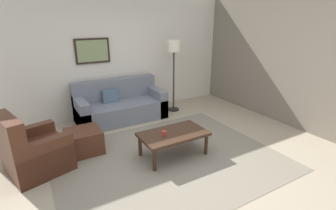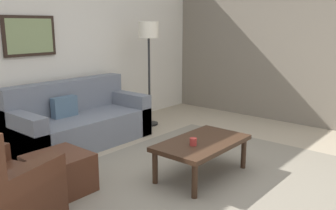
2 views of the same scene
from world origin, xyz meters
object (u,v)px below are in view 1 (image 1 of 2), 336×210
cup (164,133)px  lamp_standing (174,53)px  armchair_leather (32,153)px  coffee_table (173,136)px  couch_main (120,106)px  ottoman (84,141)px  framed_artwork (93,51)px

cup → lamp_standing: 2.49m
cup → lamp_standing: bearing=54.8°
armchair_leather → cup: armchair_leather is taller
coffee_table → lamp_standing: size_ratio=0.64×
armchair_leather → cup: size_ratio=12.37×
cup → coffee_table: bearing=4.7°
armchair_leather → coffee_table: armchair_leather is taller
couch_main → ottoman: bearing=-132.5°
lamp_standing → coffee_table: bearing=-121.5°
couch_main → lamp_standing: bearing=-6.4°
framed_artwork → coffee_table: bearing=-76.4°
armchair_leather → ottoman: armchair_leather is taller
couch_main → ottoman: size_ratio=3.45×
couch_main → lamp_standing: lamp_standing is taller
armchair_leather → ottoman: size_ratio=1.77×
framed_artwork → cup: bearing=-80.6°
coffee_table → lamp_standing: 2.43m
armchair_leather → framed_artwork: 2.62m
lamp_standing → couch_main: bearing=173.6°
ottoman → framed_artwork: (0.67, 1.57, 1.31)m
framed_artwork → lamp_standing: bearing=-18.1°
ottoman → cup: 1.41m
ottoman → cup: size_ratio=6.99×
couch_main → cup: bearing=-89.4°
cup → couch_main: bearing=90.6°
ottoman → armchair_leather: bearing=-163.8°
couch_main → armchair_leather: size_ratio=1.95×
armchair_leather → framed_artwork: framed_artwork is taller
ottoman → coffee_table: size_ratio=0.51×
couch_main → cup: (0.02, -2.03, 0.15)m
couch_main → coffee_table: size_ratio=1.76×
cup → lamp_standing: size_ratio=0.05×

